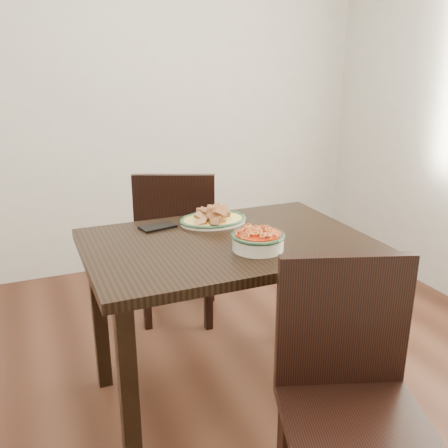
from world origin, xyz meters
name	(u,v)px	position (x,y,z in m)	size (l,w,h in m)	color
floor	(223,410)	(0.00, 0.00, 0.00)	(3.50, 3.50, 0.00)	#391D12
wall_back	(121,82)	(0.00, 1.75, 1.30)	(3.50, 0.10, 2.60)	beige
dining_table	(226,264)	(0.05, 0.09, 0.64)	(1.12, 0.75, 0.75)	black
chair_far	(177,240)	(0.07, 0.82, 0.50)	(0.55, 0.55, 0.89)	black
chair_near	(349,388)	(0.15, -0.63, 0.50)	(0.53, 0.53, 0.89)	black
fish_plate	(213,213)	(0.08, 0.31, 0.79)	(0.30, 0.23, 0.11)	white
noodle_bowl	(258,239)	(0.12, -0.06, 0.79)	(0.21, 0.21, 0.08)	beige
smartphone	(158,227)	(-0.17, 0.34, 0.76)	(0.15, 0.08, 0.01)	black
napkin	(209,214)	(0.11, 0.43, 0.76)	(0.11, 0.10, 0.01)	maroon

